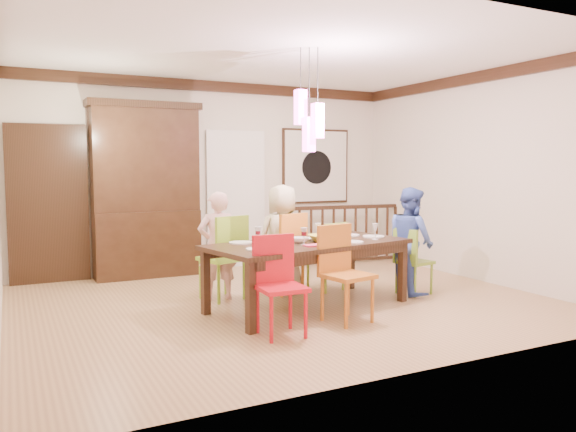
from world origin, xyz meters
name	(u,v)px	position (x,y,z in m)	size (l,w,h in m)	color
floor	(285,302)	(0.00, 0.00, 0.00)	(6.00, 6.00, 0.00)	#A0784D
ceiling	(285,52)	(0.00, 0.00, 2.90)	(6.00, 6.00, 0.00)	white
wall_back	(214,176)	(0.00, 2.50, 1.45)	(6.00, 6.00, 0.00)	beige
wall_right	(477,177)	(3.00, 0.00, 1.45)	(5.00, 5.00, 0.00)	beige
crown_molding	(285,59)	(0.00, 0.00, 2.82)	(6.00, 5.00, 0.16)	black
panel_door	(48,207)	(-2.40, 2.45, 1.05)	(1.04, 0.07, 2.24)	black
white_doorway	(236,201)	(0.35, 2.46, 1.05)	(0.97, 0.05, 2.22)	silver
painting	(316,166)	(1.80, 2.46, 1.60)	(1.25, 0.06, 1.25)	black
pendant_cluster	(309,120)	(0.12, -0.36, 2.11)	(0.27, 0.21, 1.14)	#FF4CBE
dining_table	(309,249)	(0.12, -0.36, 0.67)	(2.46, 1.45, 0.75)	black
chair_far_left	(222,251)	(-0.61, 0.46, 0.58)	(0.57, 0.57, 1.02)	#86BB2B
chair_far_mid	(282,247)	(0.18, 0.46, 0.58)	(0.58, 0.58, 1.02)	orange
chair_far_right	(326,251)	(0.76, 0.36, 0.51)	(0.49, 0.49, 0.88)	#A8CC39
chair_near_left	(281,279)	(-0.62, -1.18, 0.54)	(0.44, 0.44, 0.95)	red
chair_near_mid	(347,267)	(0.20, -1.05, 0.57)	(0.52, 0.52, 0.99)	#B9671E
chair_end_right	(414,256)	(1.64, -0.35, 0.48)	(0.44, 0.44, 0.83)	olive
china_hutch	(146,190)	(-1.10, 2.30, 1.26)	(1.59, 0.46, 2.52)	black
balustrade	(345,233)	(2.06, 1.95, 0.50)	(2.13, 0.32, 0.96)	black
person_far_left	(217,246)	(-0.66, 0.48, 0.65)	(0.47, 0.31, 1.30)	#FCC0BF
person_far_mid	(282,239)	(0.21, 0.49, 0.69)	(0.67, 0.44, 1.37)	beige
person_end_right	(411,241)	(1.61, -0.31, 0.67)	(0.65, 0.51, 1.34)	#415FB6
serving_bowl	(323,238)	(0.29, -0.38, 0.79)	(0.32, 0.32, 0.08)	gold
small_bowl	(300,240)	(0.00, -0.37, 0.78)	(0.20, 0.20, 0.06)	white
cup_left	(277,243)	(-0.37, -0.55, 0.80)	(0.12, 0.12, 0.09)	silver
cup_right	(346,233)	(0.73, -0.18, 0.80)	(0.11, 0.11, 0.10)	silver
plate_far_left	(241,243)	(-0.60, -0.11, 0.76)	(0.26, 0.26, 0.01)	white
plate_far_mid	(302,239)	(0.16, -0.11, 0.76)	(0.26, 0.26, 0.01)	white
plate_far_right	(349,235)	(0.84, -0.08, 0.76)	(0.26, 0.26, 0.01)	white
plate_near_left	(259,249)	(-0.62, -0.64, 0.76)	(0.26, 0.26, 0.01)	white
plate_near_mid	(352,242)	(0.53, -0.62, 0.76)	(0.26, 0.26, 0.01)	white
plate_end_right	(373,236)	(1.03, -0.32, 0.76)	(0.26, 0.26, 0.01)	white
wine_glass_a	(258,235)	(-0.45, -0.24, 0.84)	(0.08, 0.08, 0.19)	#590C19
wine_glass_b	(318,231)	(0.34, -0.20, 0.84)	(0.08, 0.08, 0.19)	silver
wine_glass_c	(304,236)	(-0.04, -0.55, 0.84)	(0.08, 0.08, 0.19)	#590C19
wine_glass_d	(375,232)	(0.91, -0.53, 0.84)	(0.08, 0.08, 0.19)	silver
napkin	(313,245)	(0.01, -0.66, 0.76)	(0.18, 0.14, 0.01)	#D83359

